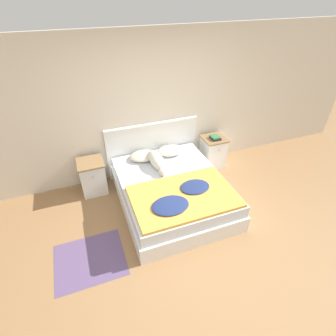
{
  "coord_description": "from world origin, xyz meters",
  "views": [
    {
      "loc": [
        -1.18,
        -2.03,
        3.06
      ],
      "look_at": [
        0.04,
        1.24,
        0.59
      ],
      "focal_mm": 28.0,
      "sensor_mm": 36.0,
      "label": 1
    }
  ],
  "objects": [
    {
      "name": "quilt",
      "position": [
        0.03,
        0.58,
        0.52
      ],
      "size": [
        1.51,
        0.99,
        0.09
      ],
      "color": "gold",
      "rests_on": "bed"
    },
    {
      "name": "dog",
      "position": [
        -0.06,
        1.51,
        0.58
      ],
      "size": [
        0.23,
        0.8,
        0.2
      ],
      "color": "silver",
      "rests_on": "bed"
    },
    {
      "name": "ground_plane",
      "position": [
        0.0,
        0.0,
        0.0
      ],
      "size": [
        16.0,
        16.0,
        0.0
      ],
      "primitive_type": "plane",
      "color": "#997047"
    },
    {
      "name": "wall_back",
      "position": [
        0.0,
        2.13,
        1.27
      ],
      "size": [
        9.0,
        0.06,
        2.55
      ],
      "color": "beige",
      "rests_on": "ground_plane"
    },
    {
      "name": "pillow_right",
      "position": [
        0.3,
        1.8,
        0.54
      ],
      "size": [
        0.48,
        0.37,
        0.11
      ],
      "color": "beige",
      "rests_on": "bed"
    },
    {
      "name": "bed",
      "position": [
        0.04,
        1.04,
        0.24
      ],
      "size": [
        1.66,
        1.99,
        0.49
      ],
      "color": "white",
      "rests_on": "ground_plane"
    },
    {
      "name": "nightstand_left",
      "position": [
        -1.14,
        1.83,
        0.31
      ],
      "size": [
        0.44,
        0.44,
        0.61
      ],
      "color": "white",
      "rests_on": "ground_plane"
    },
    {
      "name": "nightstand_right",
      "position": [
        1.21,
        1.83,
        0.31
      ],
      "size": [
        0.44,
        0.44,
        0.61
      ],
      "color": "white",
      "rests_on": "ground_plane"
    },
    {
      "name": "book_stack",
      "position": [
        1.21,
        1.8,
        0.64
      ],
      "size": [
        0.18,
        0.21,
        0.05
      ],
      "color": "#232328",
      "rests_on": "nightstand_right"
    },
    {
      "name": "headboard",
      "position": [
        0.04,
        2.06,
        0.53
      ],
      "size": [
        1.74,
        0.06,
        1.03
      ],
      "color": "white",
      "rests_on": "ground_plane"
    },
    {
      "name": "rug",
      "position": [
        -1.41,
        0.37,
        0.0
      ],
      "size": [
        0.92,
        0.81,
        0.0
      ],
      "color": "#604C75",
      "rests_on": "ground_plane"
    },
    {
      "name": "pillow_left",
      "position": [
        -0.22,
        1.8,
        0.54
      ],
      "size": [
        0.48,
        0.37,
        0.11
      ],
      "color": "beige",
      "rests_on": "bed"
    }
  ]
}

